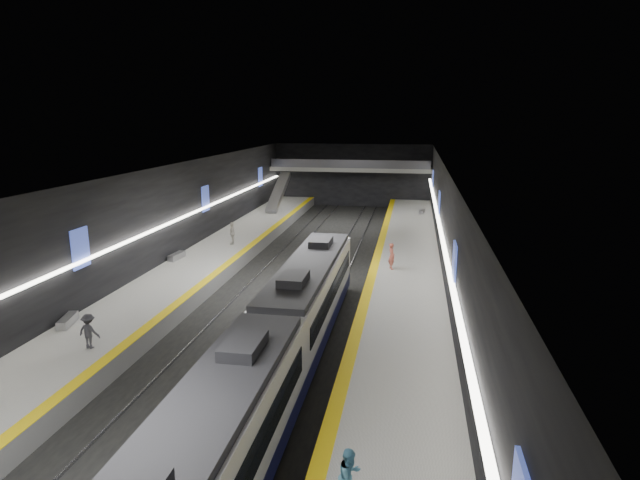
% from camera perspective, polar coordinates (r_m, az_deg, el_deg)
% --- Properties ---
extents(ground, '(70.00, 70.00, 0.00)m').
position_cam_1_polar(ground, '(36.31, -3.03, -5.41)').
color(ground, black).
rests_on(ground, ground).
extents(ceiling, '(20.00, 70.00, 0.04)m').
position_cam_1_polar(ceiling, '(34.60, -3.19, 7.25)').
color(ceiling, beige).
rests_on(ceiling, wall_left).
extents(wall_left, '(0.04, 70.00, 8.00)m').
position_cam_1_polar(wall_left, '(38.71, -17.69, 1.28)').
color(wall_left, black).
rests_on(wall_left, ground).
extents(wall_right, '(0.04, 70.00, 8.00)m').
position_cam_1_polar(wall_right, '(34.42, 13.34, 0.13)').
color(wall_right, black).
rests_on(wall_right, ground).
extents(wall_back, '(20.00, 0.04, 8.00)m').
position_cam_1_polar(wall_back, '(69.37, 3.45, 6.90)').
color(wall_back, black).
rests_on(wall_back, ground).
extents(platform_left, '(5.00, 70.00, 1.00)m').
position_cam_1_polar(platform_left, '(38.48, -14.01, -3.93)').
color(platform_left, slate).
rests_on(platform_left, ground).
extents(tile_surface_left, '(5.00, 70.00, 0.02)m').
position_cam_1_polar(tile_surface_left, '(38.33, -14.06, -3.20)').
color(tile_surface_left, '#9A9A95').
rests_on(tile_surface_left, platform_left).
extents(tactile_strip_left, '(0.60, 70.00, 0.02)m').
position_cam_1_polar(tactile_strip_left, '(37.51, -10.98, -3.39)').
color(tactile_strip_left, yellow).
rests_on(tactile_strip_left, platform_left).
extents(platform_right, '(5.00, 70.00, 1.00)m').
position_cam_1_polar(platform_right, '(35.29, 8.97, -5.25)').
color(platform_right, slate).
rests_on(platform_right, ground).
extents(tile_surface_right, '(5.00, 70.00, 0.02)m').
position_cam_1_polar(tile_surface_right, '(35.14, 9.00, -4.47)').
color(tile_surface_right, '#9A9A95').
rests_on(tile_surface_right, platform_right).
extents(tactile_strip_right, '(0.60, 70.00, 0.02)m').
position_cam_1_polar(tactile_strip_right, '(35.22, 5.41, -4.30)').
color(tactile_strip_right, yellow).
rests_on(tactile_strip_right, platform_right).
extents(rails, '(6.52, 70.00, 0.12)m').
position_cam_1_polar(rails, '(36.29, -3.03, -5.32)').
color(rails, gray).
rests_on(rails, ground).
extents(train, '(2.69, 30.04, 3.60)m').
position_cam_1_polar(train, '(22.20, -4.98, -11.83)').
color(train, '#0F1138').
rests_on(train, ground).
extents(ad_posters, '(19.94, 53.50, 2.20)m').
position_cam_1_polar(ad_posters, '(36.09, -2.76, 1.88)').
color(ad_posters, '#3A4CAF').
rests_on(ad_posters, wall_left).
extents(cove_light_left, '(0.25, 68.60, 0.12)m').
position_cam_1_polar(cove_light_left, '(38.65, -17.41, 0.98)').
color(cove_light_left, white).
rests_on(cove_light_left, wall_left).
extents(cove_light_right, '(0.25, 68.60, 0.12)m').
position_cam_1_polar(cove_light_right, '(34.46, 12.99, -0.18)').
color(cove_light_right, white).
rests_on(cove_light_right, wall_right).
extents(mezzanine_bridge, '(20.00, 3.00, 1.50)m').
position_cam_1_polar(mezzanine_bridge, '(67.22, 3.26, 7.59)').
color(mezzanine_bridge, gray).
rests_on(mezzanine_bridge, wall_left).
extents(escalator, '(1.20, 7.50, 3.92)m').
position_cam_1_polar(escalator, '(62.06, -4.45, 5.12)').
color(escalator, '#99999E').
rests_on(escalator, platform_left).
extents(bench_left_near, '(0.92, 1.86, 0.44)m').
position_cam_1_polar(bench_left_near, '(30.77, -25.33, -7.79)').
color(bench_left_near, '#99999E').
rests_on(bench_left_near, platform_left).
extents(bench_left_far, '(0.67, 1.90, 0.46)m').
position_cam_1_polar(bench_left_far, '(41.53, -15.05, -1.69)').
color(bench_left_far, '#99999E').
rests_on(bench_left_far, platform_left).
extents(bench_right_far, '(0.70, 1.65, 0.39)m').
position_cam_1_polar(bench_right_far, '(60.08, 10.82, 3.01)').
color(bench_right_far, '#99999E').
rests_on(bench_right_far, platform_right).
extents(passenger_right_a, '(0.68, 0.80, 1.86)m').
position_cam_1_polar(passenger_right_a, '(37.68, 7.65, -1.75)').
color(passenger_right_a, '#BF5947').
rests_on(passenger_right_a, platform_right).
extents(passenger_right_b, '(0.98, 1.05, 1.72)m').
position_cam_1_polar(passenger_right_b, '(16.05, 3.22, -24.04)').
color(passenger_right_b, '#5092AE').
rests_on(passenger_right_b, platform_right).
extents(passenger_left_a, '(0.65, 1.16, 1.87)m').
position_cam_1_polar(passenger_left_a, '(45.14, -9.34, 0.69)').
color(passenger_left_a, '#BCB6AC').
rests_on(passenger_left_a, platform_left).
extents(passenger_left_b, '(1.13, 0.73, 1.66)m').
position_cam_1_polar(passenger_left_b, '(27.19, -23.42, -8.94)').
color(passenger_left_b, '#38383F').
rests_on(passenger_left_b, platform_left).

